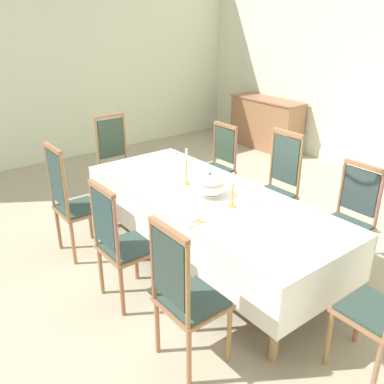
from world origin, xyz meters
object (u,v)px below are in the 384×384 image
at_px(candlestick_east, 233,194).
at_px(sideboard, 266,124).
at_px(dining_table, 208,202).
at_px(soup_tureen, 210,185).
at_px(spoon_primary, 167,151).
at_px(chair_head_west, 117,160).
at_px(chair_south_a, 72,201).
at_px(chair_north_b, 276,185).
at_px(chair_north_c, 349,218).
at_px(bowl_near_right, 191,217).
at_px(chair_north_a, 217,165).
at_px(bowl_near_left, 170,152).
at_px(spoon_secondary, 200,223).
at_px(candlestick_west, 187,170).
at_px(chair_south_b, 120,242).
at_px(chair_south_c, 185,294).

relative_size(candlestick_east, sideboard, 0.23).
bearing_deg(sideboard, dining_table, 124.98).
xyz_separation_m(soup_tureen, spoon_primary, (-1.37, 0.46, -0.11)).
bearing_deg(spoon_primary, sideboard, 120.58).
xyz_separation_m(spoon_primary, sideboard, (-0.97, 2.85, -0.29)).
bearing_deg(chair_head_west, dining_table, 90.00).
bearing_deg(spoon_primary, chair_head_west, -123.22).
xyz_separation_m(chair_south_a, chair_north_b, (0.98, 1.93, -0.00)).
relative_size(chair_south_a, sideboard, 0.83).
bearing_deg(chair_north_c, bowl_near_right, 66.58).
height_order(chair_north_a, bowl_near_left, chair_north_a).
distance_m(chair_north_c, spoon_secondary, 1.48).
relative_size(candlestick_west, candlestick_east, 1.15).
bearing_deg(chair_north_c, dining_table, 46.32).
height_order(chair_north_b, bowl_near_right, chair_north_b).
bearing_deg(chair_head_west, soup_tureen, 90.00).
bearing_deg(candlestick_east, soup_tureen, 180.00).
xyz_separation_m(chair_north_b, candlestick_west, (-0.35, -0.97, 0.29)).
bearing_deg(bowl_near_right, chair_south_b, -119.69).
relative_size(dining_table, chair_head_west, 2.41).
height_order(soup_tureen, sideboard, soup_tureen).
relative_size(chair_south_a, chair_north_b, 1.01).
distance_m(chair_south_a, chair_south_c, 1.88).
relative_size(chair_north_b, soup_tureen, 4.02).
xyz_separation_m(chair_head_west, spoon_primary, (0.46, 0.46, 0.15)).
distance_m(chair_south_a, chair_north_c, 2.69).
distance_m(chair_north_b, chair_south_c, 2.13).
relative_size(chair_south_c, bowl_near_right, 7.86).
relative_size(candlestick_west, sideboard, 0.26).
xyz_separation_m(dining_table, chair_north_c, (0.92, 0.96, -0.11)).
bearing_deg(candlestick_west, chair_north_b, 70.15).
bearing_deg(chair_south_c, candlestick_east, 121.07).
bearing_deg(candlestick_west, sideboard, 120.90).
distance_m(chair_south_a, soup_tureen, 1.41).
distance_m(soup_tureen, spoon_primary, 1.45).
bearing_deg(dining_table, chair_north_a, 135.34).
xyz_separation_m(chair_north_b, chair_south_c, (0.90, -1.93, -0.01)).
distance_m(chair_north_a, candlestick_east, 1.65).
bearing_deg(bowl_near_right, soup_tureen, 122.63).
height_order(chair_head_west, bowl_near_left, chair_head_west).
height_order(dining_table, spoon_secondary, spoon_secondary).
relative_size(chair_north_c, spoon_primary, 6.10).
bearing_deg(sideboard, chair_south_a, 107.50).
xyz_separation_m(chair_south_c, chair_head_west, (-2.73, 0.96, 0.01)).
bearing_deg(sideboard, bowl_near_left, 110.53).
bearing_deg(chair_south_a, spoon_secondary, 21.67).
height_order(chair_south_b, spoon_secondary, chair_south_b).
bearing_deg(candlestick_east, bowl_near_left, 164.48).
bearing_deg(soup_tureen, sideboard, 125.24).
bearing_deg(candlestick_west, soup_tureen, -0.00).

